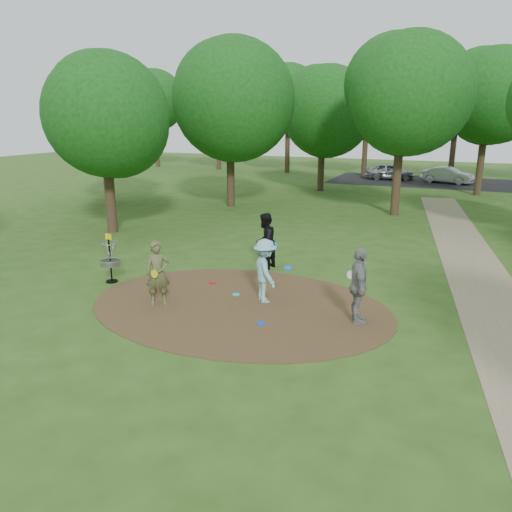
% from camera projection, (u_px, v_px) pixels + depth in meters
% --- Properties ---
extents(ground, '(100.00, 100.00, 0.00)m').
position_uv_depth(ground, '(239.00, 306.00, 13.58)').
color(ground, '#2D5119').
rests_on(ground, ground).
extents(dirt_clearing, '(8.40, 8.40, 0.02)m').
position_uv_depth(dirt_clearing, '(239.00, 305.00, 13.57)').
color(dirt_clearing, '#47301C').
rests_on(dirt_clearing, ground).
extents(footpath, '(7.55, 39.89, 0.01)m').
position_uv_depth(footpath, '(499.00, 316.00, 12.90)').
color(footpath, '#8C7A5B').
rests_on(footpath, ground).
extents(parking_lot, '(14.00, 8.00, 0.01)m').
position_uv_depth(parking_lot, '(422.00, 181.00, 39.40)').
color(parking_lot, black).
rests_on(parking_lot, ground).
extents(player_observer_with_disc, '(0.77, 0.72, 1.78)m').
position_uv_depth(player_observer_with_disc, '(158.00, 273.00, 13.46)').
color(player_observer_with_disc, brown).
rests_on(player_observer_with_disc, ground).
extents(player_throwing_with_disc, '(1.42, 1.30, 1.78)m').
position_uv_depth(player_throwing_with_disc, '(265.00, 271.00, 13.65)').
color(player_throwing_with_disc, '#85C1C6').
rests_on(player_throwing_with_disc, ground).
extents(player_walking_with_disc, '(0.85, 1.01, 1.91)m').
position_uv_depth(player_walking_with_disc, '(265.00, 241.00, 16.64)').
color(player_walking_with_disc, black).
rests_on(player_walking_with_disc, ground).
extents(player_waiting_with_disc, '(0.85, 1.23, 1.93)m').
position_uv_depth(player_waiting_with_disc, '(359.00, 286.00, 12.21)').
color(player_waiting_with_disc, gray).
rests_on(player_waiting_with_disc, ground).
extents(disc_ground_cyan, '(0.22, 0.22, 0.02)m').
position_uv_depth(disc_ground_cyan, '(236.00, 294.00, 14.36)').
color(disc_ground_cyan, '#19CECC').
rests_on(disc_ground_cyan, dirt_clearing).
extents(disc_ground_blue, '(0.22, 0.22, 0.02)m').
position_uv_depth(disc_ground_blue, '(261.00, 323.00, 12.36)').
color(disc_ground_blue, '#0E41F1').
rests_on(disc_ground_blue, dirt_clearing).
extents(disc_ground_red, '(0.22, 0.22, 0.02)m').
position_uv_depth(disc_ground_red, '(213.00, 283.00, 15.33)').
color(disc_ground_red, red).
rests_on(disc_ground_red, dirt_clearing).
extents(car_left, '(4.10, 2.35, 1.31)m').
position_uv_depth(car_left, '(390.00, 171.00, 40.47)').
color(car_left, '#929699').
rests_on(car_left, ground).
extents(car_right, '(3.98, 2.31, 1.24)m').
position_uv_depth(car_right, '(448.00, 175.00, 38.14)').
color(car_right, '#ACB0B4').
rests_on(car_right, ground).
extents(disc_golf_basket, '(0.63, 0.63, 1.54)m').
position_uv_depth(disc_golf_basket, '(110.00, 255.00, 15.30)').
color(disc_golf_basket, black).
rests_on(disc_golf_basket, ground).
extents(tree_ring, '(37.82, 45.66, 8.92)m').
position_uv_depth(tree_ring, '(372.00, 109.00, 20.69)').
color(tree_ring, '#332316').
rests_on(tree_ring, ground).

